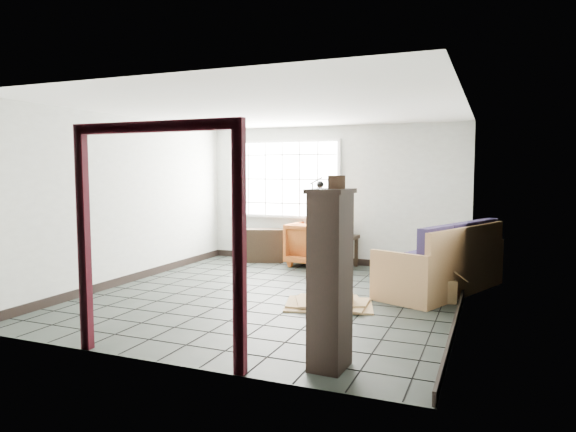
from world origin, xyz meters
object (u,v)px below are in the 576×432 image
at_px(armchair, 315,242).
at_px(side_table, 341,241).
at_px(futon_sofa, 446,267).
at_px(tall_shelf, 330,278).

xyz_separation_m(armchair, side_table, (0.51, 0.00, 0.04)).
bearing_deg(armchair, side_table, -174.66).
xyz_separation_m(futon_sofa, armchair, (-2.45, 1.28, 0.07)).
bearing_deg(side_table, futon_sofa, -33.30).
height_order(futon_sofa, tall_shelf, tall_shelf).
relative_size(armchair, side_table, 1.51).
relative_size(futon_sofa, tall_shelf, 1.54).
bearing_deg(futon_sofa, side_table, 169.29).
bearing_deg(futon_sofa, armchair, 175.12).
relative_size(armchair, tall_shelf, 0.56).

